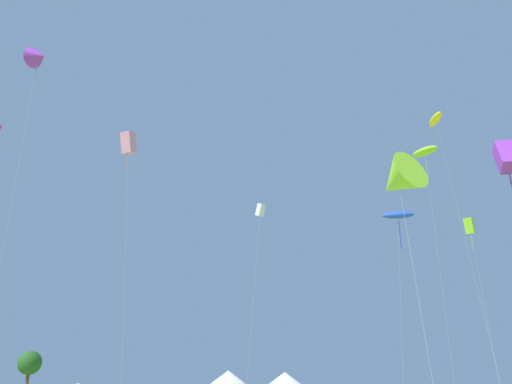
# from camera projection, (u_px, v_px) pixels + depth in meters

# --- Properties ---
(kite_pink_box) EXTENTS (2.96, 3.13, 26.18)m
(kite_pink_box) POSITION_uv_depth(u_px,v_px,m) (128.00, 143.00, 52.40)
(kite_pink_box) COLOR pink
(kite_pink_box) RESTS_ON ground
(kite_lime_parafoil) EXTENTS (3.55, 4.11, 30.76)m
(kite_lime_parafoil) POSITION_uv_depth(u_px,v_px,m) (425.00, 152.00, 66.53)
(kite_lime_parafoil) COLOR #99DB2D
(kite_lime_parafoil) RESTS_ON ground
(kite_white_box) EXTENTS (2.30, 3.01, 22.27)m
(kite_white_box) POSITION_uv_depth(u_px,v_px,m) (260.00, 211.00, 61.85)
(kite_white_box) COLOR white
(kite_white_box) RESTS_ON ground
(kite_lime_delta) EXTENTS (4.30, 4.55, 16.46)m
(kite_lime_delta) POSITION_uv_depth(u_px,v_px,m) (398.00, 180.00, 34.57)
(kite_lime_delta) COLOR #99DB2D
(kite_lime_delta) RESTS_ON ground
(kite_blue_parafoil) EXTENTS (3.80, 2.44, 20.73)m
(kite_blue_parafoil) POSITION_uv_depth(u_px,v_px,m) (398.00, 215.00, 59.43)
(kite_blue_parafoil) COLOR blue
(kite_blue_parafoil) RESTS_ON ground
(kite_lime_box) EXTENTS (1.73, 2.83, 21.56)m
(kite_lime_box) POSITION_uv_depth(u_px,v_px,m) (469.00, 226.00, 64.57)
(kite_lime_box) COLOR #99DB2D
(kite_lime_box) RESTS_ON ground
(kite_yellow_parafoil) EXTENTS (3.26, 3.98, 35.63)m
(kite_yellow_parafoil) POSITION_uv_depth(u_px,v_px,m) (435.00, 120.00, 68.33)
(kite_yellow_parafoil) COLOR yellow
(kite_yellow_parafoil) RESTS_ON ground
(kite_purple_delta) EXTENTS (2.18, 2.39, 25.61)m
(kite_purple_delta) POSITION_uv_depth(u_px,v_px,m) (38.00, 57.00, 38.13)
(kite_purple_delta) COLOR purple
(kite_purple_delta) RESTS_ON ground
(kite_purple_box) EXTENTS (2.07, 3.17, 20.60)m
(kite_purple_box) POSITION_uv_depth(u_px,v_px,m) (506.00, 157.00, 41.53)
(kite_purple_box) COLOR purple
(kite_purple_box) RESTS_ON ground
(festival_tent_right) EXTENTS (5.11, 5.11, 3.32)m
(festival_tent_right) POSITION_uv_depth(u_px,v_px,m) (228.00, 381.00, 72.24)
(festival_tent_right) COLOR white
(festival_tent_right) RESTS_ON ground
(festival_tent_left) EXTENTS (4.78, 4.78, 3.11)m
(festival_tent_left) POSITION_uv_depth(u_px,v_px,m) (285.00, 382.00, 72.11)
(festival_tent_left) COLOR white
(festival_tent_left) RESTS_ON ground
(tree_distant_left) EXTENTS (3.15, 3.15, 5.77)m
(tree_distant_left) POSITION_uv_depth(u_px,v_px,m) (30.00, 363.00, 68.40)
(tree_distant_left) COLOR brown
(tree_distant_left) RESTS_ON ground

